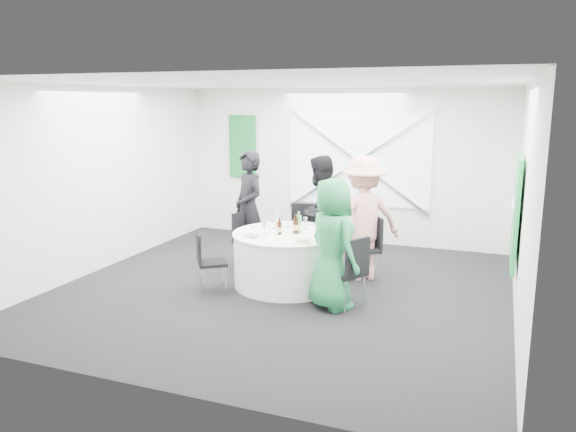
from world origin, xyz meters
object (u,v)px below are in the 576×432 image
(chair_back_right, at_px, (369,243))
(person_man_back, at_px, (320,212))
(chair_front_left, at_px, (207,258))
(person_man_back_left, at_px, (249,208))
(chair_front_right, at_px, (350,267))
(clear_water_bottle, at_px, (277,223))
(banquet_table, at_px, (288,259))
(chair_back_left, at_px, (246,236))
(person_woman_pink, at_px, (363,218))
(person_woman_green, at_px, (332,244))
(green_water_bottle, at_px, (299,224))
(chair_back, at_px, (303,229))

(chair_back_right, xyz_separation_m, person_man_back, (-0.87, 0.36, 0.33))
(chair_front_left, relative_size, person_man_back_left, 0.45)
(chair_front_right, height_order, clear_water_bottle, clear_water_bottle)
(banquet_table, bearing_deg, chair_front_left, -144.62)
(chair_back_left, bearing_deg, person_man_back, -34.42)
(chair_back_left, bearing_deg, person_woman_pink, -55.18)
(person_woman_pink, xyz_separation_m, person_woman_green, (-0.08, -1.29, -0.08))
(chair_back_right, relative_size, green_water_bottle, 3.05)
(green_water_bottle, bearing_deg, chair_back_right, 35.85)
(person_man_back_left, bearing_deg, person_woman_green, 0.68)
(chair_front_left, distance_m, person_woman_green, 1.80)
(green_water_bottle, bearing_deg, chair_front_right, -34.99)
(banquet_table, bearing_deg, person_man_back_left, 141.35)
(banquet_table, distance_m, green_water_bottle, 0.52)
(chair_front_right, xyz_separation_m, person_woman_green, (-0.23, -0.03, 0.28))
(chair_back_left, relative_size, chair_front_right, 0.93)
(chair_front_right, distance_m, person_man_back_left, 2.46)
(chair_back_right, height_order, person_man_back_left, person_man_back_left)
(chair_back_left, height_order, person_woman_green, person_woman_green)
(chair_back_left, xyz_separation_m, person_man_back, (1.05, 0.46, 0.37))
(banquet_table, height_order, green_water_bottle, green_water_bottle)
(banquet_table, height_order, person_woman_pink, person_woman_pink)
(banquet_table, bearing_deg, person_man_back, 82.72)
(person_man_back, xyz_separation_m, green_water_bottle, (0.01, -0.98, 0.00))
(chair_front_right, distance_m, green_water_bottle, 1.17)
(chair_back_right, bearing_deg, person_man_back, -145.95)
(clear_water_bottle, bearing_deg, person_woman_pink, 31.74)
(person_woman_pink, bearing_deg, person_man_back_left, -39.19)
(banquet_table, xyz_separation_m, chair_front_right, (1.06, -0.60, 0.16))
(banquet_table, height_order, person_woman_green, person_woman_green)
(chair_back, relative_size, person_woman_pink, 0.53)
(chair_back, bearing_deg, chair_back_right, -29.55)
(chair_back, xyz_separation_m, chair_front_right, (1.24, -1.71, -0.02))
(person_man_back_left, bearing_deg, person_man_back, 52.41)
(chair_front_right, bearing_deg, clear_water_bottle, -86.81)
(chair_back_left, xyz_separation_m, person_man_back_left, (-0.04, 0.19, 0.40))
(person_woman_pink, distance_m, clear_water_bottle, 1.26)
(person_man_back, relative_size, clear_water_bottle, 5.64)
(chair_front_right, bearing_deg, chair_front_left, -58.76)
(person_man_back_left, relative_size, person_woman_green, 1.10)
(banquet_table, relative_size, green_water_bottle, 5.10)
(chair_back_left, relative_size, green_water_bottle, 2.82)
(chair_back_left, distance_m, green_water_bottle, 1.24)
(banquet_table, bearing_deg, clear_water_bottle, 178.98)
(chair_front_left, xyz_separation_m, person_man_back_left, (-0.02, 1.42, 0.43))
(chair_back_right, xyz_separation_m, green_water_bottle, (-0.86, -0.62, 0.33))
(banquet_table, distance_m, clear_water_bottle, 0.53)
(chair_back_right, bearing_deg, banquet_table, -90.00)
(green_water_bottle, bearing_deg, person_woman_pink, 38.87)
(banquet_table, relative_size, person_woman_pink, 0.86)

